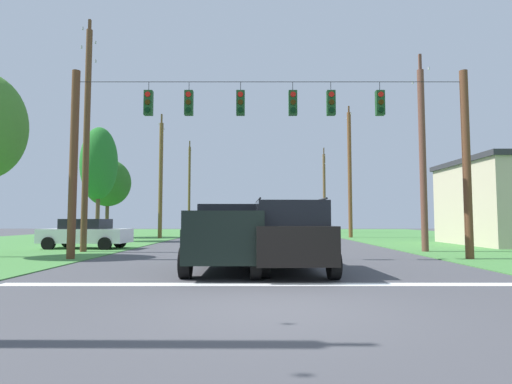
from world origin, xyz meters
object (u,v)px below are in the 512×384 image
utility_pole_far_left (88,133)px  utility_pole_distant_left (191,187)px  utility_pole_far_right (351,173)px  pickup_truck (231,237)px  utility_pole_distant_right (162,178)px  tree_roadside_far_right (109,183)px  distant_car_crossing_white (88,233)px  utility_pole_near_left (326,191)px  overhead_signal_span (270,147)px  tree_roadside_left (101,164)px  utility_pole_mid_right (424,156)px  suv_black (289,234)px

utility_pole_far_left → utility_pole_distant_left: 27.56m
utility_pole_far_right → utility_pole_distant_left: size_ratio=1.04×
pickup_truck → utility_pole_distant_right: (-6.84, 19.90, 3.83)m
utility_pole_far_left → tree_roadside_far_right: size_ratio=1.70×
distant_car_crossing_white → utility_pole_near_left: 31.05m
overhead_signal_span → utility_pole_far_right: bearing=68.0°
utility_pole_far_left → utility_pole_far_right: bearing=43.3°
utility_pole_near_left → utility_pole_distant_left: bearing=-178.1°
utility_pole_near_left → tree_roadside_far_right: bearing=-145.8°
utility_pole_distant_left → tree_roadside_far_right: 13.90m
utility_pole_far_right → utility_pole_far_left: bearing=-136.7°
distant_car_crossing_white → utility_pole_distant_right: (1.00, 11.60, 4.00)m
tree_roadside_left → overhead_signal_span: bearing=-47.4°
utility_pole_near_left → utility_pole_mid_right: bearing=-90.3°
pickup_truck → utility_pole_far_left: size_ratio=0.50×
tree_roadside_left → utility_pole_mid_right: bearing=-25.1°
suv_black → utility_pole_far_left: size_ratio=0.45×
utility_pole_mid_right → tree_roadside_left: (-18.50, 8.68, 0.87)m
utility_pole_mid_right → utility_pole_far_left: utility_pole_far_left is taller
tree_roadside_left → pickup_truck: bearing=-56.6°
distant_car_crossing_white → utility_pole_mid_right: utility_pole_mid_right is taller
pickup_truck → utility_pole_mid_right: 11.23m
overhead_signal_span → pickup_truck: 4.52m
utility_pole_far_left → overhead_signal_span: bearing=-21.9°
tree_roadside_far_right → tree_roadside_left: size_ratio=0.82×
pickup_truck → utility_pole_distant_left: size_ratio=0.51×
overhead_signal_span → suv_black: 4.69m
overhead_signal_span → utility_pole_mid_right: utility_pole_mid_right is taller
overhead_signal_span → utility_pole_near_left: size_ratio=1.54×
overhead_signal_span → utility_pole_far_right: utility_pole_far_right is taller
utility_pole_far_left → utility_pole_distant_right: (0.22, 13.70, -0.71)m
overhead_signal_span → suv_black: bearing=-82.7°
utility_pole_near_left → tree_roadside_far_right: 24.26m
overhead_signal_span → utility_pole_distant_right: size_ratio=1.51×
overhead_signal_span → tree_roadside_far_right: (-12.62, 17.78, 0.26)m
pickup_truck → tree_roadside_left: size_ratio=0.69×
pickup_truck → utility_pole_far_right: size_ratio=0.49×
tree_roadside_left → utility_pole_far_right: bearing=17.7°
utility_pole_distant_right → utility_pole_mid_right: bearing=-41.3°
overhead_signal_span → utility_pole_far_left: (-8.34, 3.35, 1.27)m
suv_black → utility_pole_near_left: size_ratio=0.49×
pickup_truck → utility_pole_far_right: utility_pole_far_right is taller
pickup_truck → utility_pole_far_right: 23.07m
tree_roadside_far_right → suv_black: bearing=-58.4°
overhead_signal_span → utility_pole_distant_right: 18.90m
utility_pole_mid_right → utility_pole_distant_left: utility_pole_distant_left is taller
utility_pole_mid_right → tree_roadside_far_right: bearing=144.4°
pickup_truck → utility_pole_mid_right: size_ratio=0.58×
utility_pole_far_left → tree_roadside_left: utility_pole_far_left is taller
pickup_truck → tree_roadside_far_right: (-11.34, 20.63, 3.53)m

